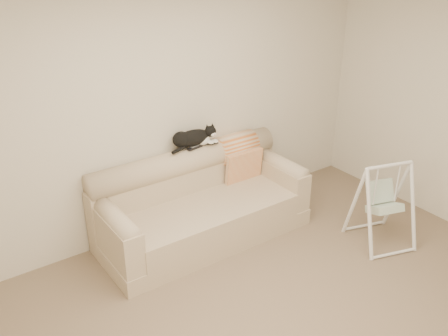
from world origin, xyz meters
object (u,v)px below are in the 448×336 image
remote_a (195,147)px  tuxedo_cat (193,138)px  remote_b (210,143)px  sofa (200,205)px  baby_swing (383,203)px

remote_a → tuxedo_cat: bearing=84.9°
remote_b → tuxedo_cat: 0.22m
sofa → tuxedo_cat: bearing=68.9°
sofa → tuxedo_cat: 0.71m
remote_a → tuxedo_cat: tuxedo_cat is taller
remote_a → baby_swing: (1.36, -1.41, -0.46)m
remote_b → baby_swing: remote_b is taller
remote_b → baby_swing: bearing=-50.7°
remote_a → remote_b: bearing=2.8°
remote_b → tuxedo_cat: size_ratio=0.31×
remote_b → baby_swing: size_ratio=0.20×
remote_b → tuxedo_cat: bearing=174.1°
remote_a → tuxedo_cat: 0.10m
remote_a → remote_b: remote_a is taller
remote_b → baby_swing: (1.16, -1.42, -0.46)m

